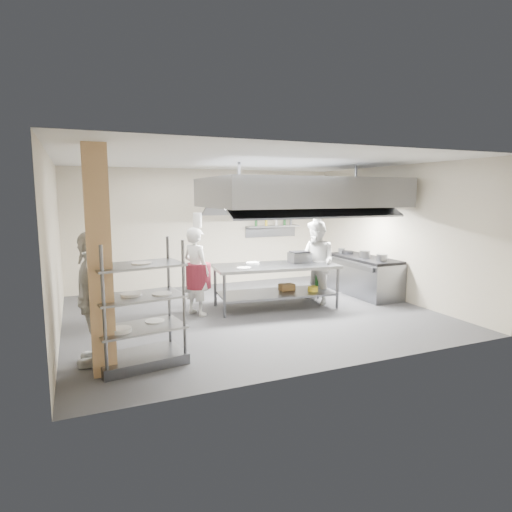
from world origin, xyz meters
name	(u,v)px	position (x,y,z in m)	size (l,w,h in m)	color
floor	(252,313)	(0.00, 0.00, 0.00)	(7.00, 7.00, 0.00)	#2D2D2F
ceiling	(251,161)	(0.00, 0.00, 3.00)	(7.00, 7.00, 0.00)	silver
wall_back	(208,228)	(0.00, 3.00, 1.50)	(7.00, 7.00, 0.00)	#BBAD94
wall_left	(54,248)	(-3.50, 0.00, 1.50)	(6.00, 6.00, 0.00)	#BBAD94
wall_right	(394,233)	(3.50, 0.00, 1.50)	(6.00, 6.00, 0.00)	#BBAD94
column	(99,262)	(-2.90, -1.90, 1.50)	(0.30, 0.30, 3.00)	tan
exhaust_hood	(301,193)	(1.30, 0.40, 2.40)	(4.00, 2.50, 0.60)	slate
hood_strip_a	(262,208)	(0.40, 0.40, 2.08)	(1.60, 0.12, 0.04)	white
hood_strip_b	(336,207)	(2.20, 0.40, 2.08)	(1.60, 0.12, 0.04)	white
wall_shelf	(273,226)	(1.80, 2.84, 1.50)	(1.50, 0.28, 0.04)	slate
island	(276,286)	(0.64, 0.23, 0.46)	(2.56, 1.07, 0.91)	slate
island_worktop	(276,266)	(0.64, 0.23, 0.88)	(2.56, 1.07, 0.06)	slate
island_undershelf	(276,293)	(0.64, 0.23, 0.30)	(2.36, 0.96, 0.04)	slate
pass_rack	(139,304)	(-2.41, -1.80, 0.88)	(1.17, 0.68, 1.76)	gray
cooking_range	(363,277)	(3.08, 0.50, 0.42)	(0.80, 2.00, 0.84)	gray
range_top	(364,258)	(3.08, 0.50, 0.87)	(0.78, 1.96, 0.06)	black
chef_head	(196,271)	(-1.03, 0.36, 0.87)	(0.64, 0.42, 1.74)	silver
chef_line	(317,263)	(1.60, 0.19, 0.90)	(0.88, 0.68, 1.81)	white
chef_plating	(92,298)	(-3.00, -1.47, 0.94)	(1.10, 0.46, 1.88)	white
griddle	(300,257)	(1.26, 0.32, 1.02)	(0.44, 0.34, 0.21)	slate
wicker_basket	(287,287)	(0.96, 0.33, 0.39)	(0.31, 0.21, 0.14)	olive
stockpot	(365,254)	(2.99, 0.35, 0.99)	(0.25, 0.25, 0.17)	gray
plate_stack	(140,326)	(-2.41, -1.80, 0.56)	(0.28, 0.28, 0.05)	white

